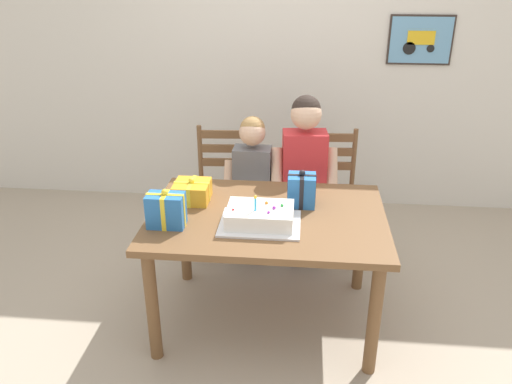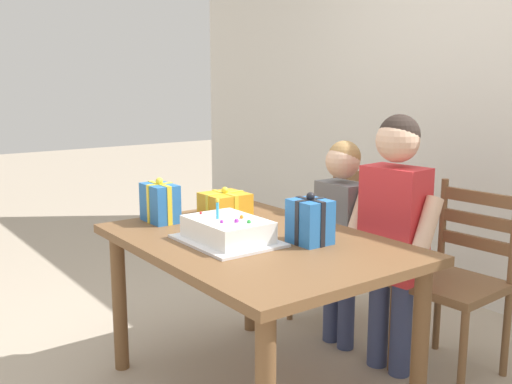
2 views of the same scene
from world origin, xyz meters
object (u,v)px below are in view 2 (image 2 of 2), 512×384
Objects in this scene: dining_table at (256,260)px; gift_box_red_large at (160,203)px; child_younger at (341,224)px; child_older at (394,219)px; gift_box_corner_small at (225,204)px; chair_left at (342,244)px; gift_box_beside_cake at (310,221)px; birthday_cake at (228,231)px; chair_right at (457,280)px.

gift_box_red_large is at bearing -160.63° from dining_table.
child_older is at bearing -0.05° from child_younger.
gift_box_corner_small is 0.24× the size of chair_left.
gift_box_beside_cake is at bearing -91.22° from child_older.
birthday_cake is at bearing -70.59° from chair_left.
dining_table is 1.01m from chair_right.
chair_left is at bearing 127.33° from gift_box_beside_cake.
chair_left is at bearing 134.26° from child_younger.
gift_box_beside_cake is 0.20× the size of child_younger.
child_younger is (-0.12, 0.79, -0.11)m from birthday_cake.
child_younger reaches higher than birthday_cake.
child_older is at bearing 38.11° from gift_box_corner_small.
gift_box_corner_small is at bearing -137.98° from chair_right.
birthday_cake reaches higher than dining_table.
birthday_cake is 1.17m from chair_right.
chair_left is at bearing 82.91° from gift_box_red_large.
dining_table is 1.21× the size of child_younger.
child_younger is at bearing 65.93° from gift_box_red_large.
child_younger reaches higher than chair_right.
chair_left reaches higher than gift_box_corner_small.
chair_left is (0.07, 0.77, -0.32)m from gift_box_corner_small.
chair_left is 0.83× the size of child_younger.
child_older is (0.66, 0.52, -0.02)m from gift_box_corner_small.
gift_box_corner_small is 0.84m from chair_left.
chair_right is at bearing 66.78° from dining_table.
gift_box_beside_cake is 0.52m from child_older.
chair_right is (0.93, 1.10, -0.36)m from gift_box_red_large.
birthday_cake is 0.40× the size of child_younger.
chair_right is at bearing 52.53° from child_older.
chair_right is (0.20, 0.77, -0.36)m from gift_box_beside_cake.
chair_right is at bearing 49.94° from gift_box_red_large.
chair_left is 1.00× the size of chair_right.
birthday_cake is 0.81m from child_younger.
dining_table is 0.70m from child_older.
gift_box_red_large is at bearing -155.33° from gift_box_beside_cake.
chair_left is (0.14, 1.10, -0.36)m from gift_box_red_large.
gift_box_beside_cake reaches higher than chair_right.
dining_table is 6.03× the size of gift_box_beside_cake.
gift_box_corner_small is at bearing -94.92° from chair_left.
child_older is (0.20, 0.66, 0.13)m from dining_table.
gift_box_red_large is at bearing -97.09° from chair_left.
child_younger reaches higher than chair_left.
gift_box_beside_cake is at bearing 51.14° from birthday_cake.
dining_table is 0.31m from gift_box_beside_cake.
birthday_cake is at bearing -112.07° from chair_right.
gift_box_red_large is (-0.50, -0.06, 0.04)m from birthday_cake.
child_older is 1.14× the size of child_younger.
gift_box_corner_small is at bearing 148.01° from birthday_cake.
dining_table is 1.46× the size of chair_left.
gift_box_beside_cake is at bearing 24.67° from gift_box_red_large.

